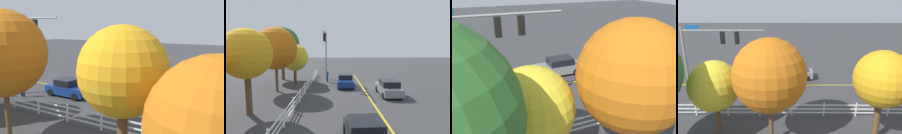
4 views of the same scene
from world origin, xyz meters
The scene contains 10 objects.
ground_plane centered at (0.00, 0.00, 0.00)m, with size 120.00×120.00×0.00m, color #38383A.
lane_center_stripe centered at (-4.00, 0.00, 0.00)m, with size 28.00×0.16×0.01m, color gold.
signal_assembly centered at (4.02, 4.64, 4.98)m, with size 6.79×0.38×7.10m.
car_0 centered at (0.59, 2.05, 0.71)m, with size 3.97×1.98×1.51m.
car_2 centered at (-3.42, -2.14, 0.75)m, with size 4.28×1.99×1.55m.
pedestrian centered at (3.69, 4.41, 0.93)m, with size 0.46×0.38×1.69m.
white_rail_fence centered at (-3.00, 6.46, 0.60)m, with size 26.10×0.10×1.15m.
tree_1 centered at (-8.57, 9.57, 4.39)m, with size 3.59×3.59×6.22m.
tree_2 centered at (-1.64, 9.73, 4.71)m, with size 4.61×4.61×7.02m.
tree_3 centered at (-12.14, 11.38, 3.63)m, with size 3.76×3.76×5.53m.
Camera 1 is at (-12.54, 17.38, 6.19)m, focal length 37.34 mm.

